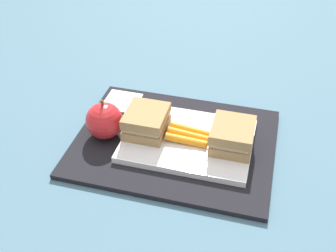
{
  "coord_description": "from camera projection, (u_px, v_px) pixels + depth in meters",
  "views": [
    {
      "loc": [
        -0.14,
        0.58,
        0.52
      ],
      "look_at": [
        0.01,
        0.0,
        0.04
      ],
      "focal_mm": 45.71,
      "sensor_mm": 36.0,
      "label": 1
    }
  ],
  "objects": [
    {
      "name": "carrot_sticks_bundle",
      "position": [
        188.0,
        135.0,
        0.77
      ],
      "size": [
        0.08,
        0.04,
        0.02
      ],
      "color": "orange",
      "rests_on": "food_tray"
    },
    {
      "name": "food_tray",
      "position": [
        188.0,
        141.0,
        0.77
      ],
      "size": [
        0.23,
        0.17,
        0.01
      ],
      "primitive_type": "cube",
      "color": "white",
      "rests_on": "lunchbag_mat"
    },
    {
      "name": "sandwich_half_right",
      "position": [
        146.0,
        122.0,
        0.77
      ],
      "size": [
        0.07,
        0.08,
        0.04
      ],
      "color": "#9E7A4C",
      "rests_on": "food_tray"
    },
    {
      "name": "apple",
      "position": [
        104.0,
        121.0,
        0.77
      ],
      "size": [
        0.07,
        0.07,
        0.08
      ],
      "color": "red",
      "rests_on": "lunchbag_mat"
    },
    {
      "name": "lunchbag_mat",
      "position": [
        175.0,
        143.0,
        0.79
      ],
      "size": [
        0.36,
        0.28,
        0.01
      ],
      "primitive_type": "cube",
      "color": "black",
      "rests_on": "ground_plane"
    },
    {
      "name": "sandwich_half_left",
      "position": [
        232.0,
        136.0,
        0.74
      ],
      "size": [
        0.07,
        0.08,
        0.04
      ],
      "color": "#9E7A4C",
      "rests_on": "food_tray"
    },
    {
      "name": "paper_napkin",
      "position": [
        122.0,
        101.0,
        0.88
      ],
      "size": [
        0.07,
        0.07,
        0.0
      ],
      "primitive_type": "cube",
      "rotation": [
        0.0,
        0.0,
        -0.01
      ],
      "color": "white",
      "rests_on": "lunchbag_mat"
    },
    {
      "name": "ground_plane",
      "position": [
        175.0,
        145.0,
        0.79
      ],
      "size": [
        2.4,
        2.4,
        0.0
      ],
      "primitive_type": "plane",
      "color": "#42667A"
    }
  ]
}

